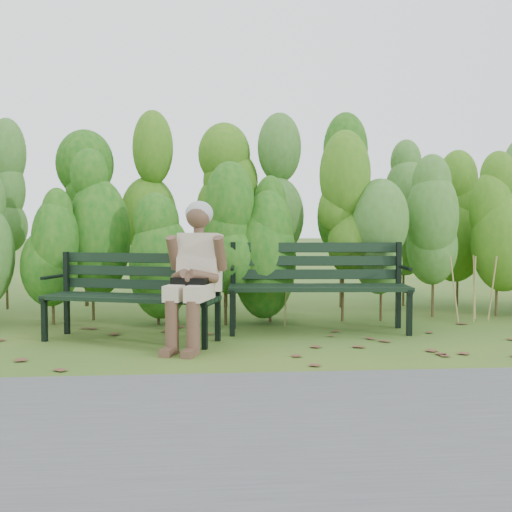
{
  "coord_description": "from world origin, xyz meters",
  "views": [
    {
      "loc": [
        -0.42,
        -4.98,
        1.03
      ],
      "look_at": [
        0.0,
        0.35,
        0.75
      ],
      "focal_mm": 42.0,
      "sensor_mm": 36.0,
      "label": 1
    }
  ],
  "objects": [
    {
      "name": "ground",
      "position": [
        0.0,
        0.0,
        0.0
      ],
      "size": [
        80.0,
        80.0,
        0.0
      ],
      "primitive_type": "plane",
      "color": "#2D5A1C"
    },
    {
      "name": "footpath",
      "position": [
        0.0,
        -2.2,
        0.01
      ],
      "size": [
        60.0,
        2.5,
        0.01
      ],
      "primitive_type": "cube",
      "color": "#474749",
      "rests_on": "ground"
    },
    {
      "name": "hedge_band",
      "position": [
        0.0,
        1.86,
        1.26
      ],
      "size": [
        11.04,
        1.67,
        2.42
      ],
      "color": "#47381E",
      "rests_on": "ground"
    },
    {
      "name": "leaf_litter",
      "position": [
        -0.4,
        -0.21,
        0.0
      ],
      "size": [
        5.82,
        2.14,
        0.01
      ],
      "color": "brown",
      "rests_on": "ground"
    },
    {
      "name": "bench_left",
      "position": [
        -1.08,
        0.42,
        0.46
      ],
      "size": [
        1.63,
        0.95,
        0.78
      ],
      "color": "black",
      "rests_on": "ground"
    },
    {
      "name": "bench_right",
      "position": [
        0.63,
        0.75,
        0.51
      ],
      "size": [
        1.75,
        0.67,
        0.86
      ],
      "color": "black",
      "rests_on": "ground"
    },
    {
      "name": "seated_woman",
      "position": [
        -0.54,
        0.07,
        0.68
      ],
      "size": [
        0.56,
        0.8,
        1.23
      ],
      "color": "#B7B090",
      "rests_on": "ground"
    }
  ]
}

